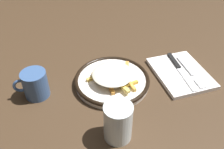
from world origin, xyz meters
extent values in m
plane|color=#3E2C1C|center=(0.00, 0.00, 0.00)|extent=(2.60, 2.60, 0.00)
cylinder|color=white|center=(0.00, 0.00, 0.01)|extent=(0.25, 0.25, 0.02)
torus|color=black|center=(0.00, 0.00, 0.02)|extent=(0.25, 0.25, 0.01)
cube|color=#E3B15E|center=(0.00, -0.01, 0.04)|extent=(0.02, 0.08, 0.01)
cube|color=#C98432|center=(0.02, 0.04, 0.02)|extent=(0.01, 0.08, 0.01)
cube|color=#F1C252|center=(0.05, -0.02, 0.02)|extent=(0.07, 0.03, 0.01)
cube|color=#EDC964|center=(0.02, -0.01, 0.02)|extent=(0.06, 0.04, 0.01)
cube|color=orange|center=(-0.03, 0.00, 0.02)|extent=(0.06, 0.03, 0.01)
cube|color=#F3C05C|center=(0.02, 0.03, 0.04)|extent=(0.08, 0.05, 0.01)
cube|color=#E0B153|center=(-0.01, 0.00, 0.02)|extent=(0.10, 0.03, 0.01)
cube|color=gold|center=(-0.04, 0.05, 0.02)|extent=(0.07, 0.02, 0.01)
cube|color=#DF9147|center=(0.00, -0.01, 0.02)|extent=(0.09, 0.04, 0.01)
cube|color=orange|center=(-0.06, -0.02, 0.04)|extent=(0.04, 0.08, 0.01)
cube|color=orange|center=(0.02, 0.00, 0.02)|extent=(0.05, 0.06, 0.01)
cube|color=gold|center=(-0.04, -0.03, 0.02)|extent=(0.07, 0.04, 0.01)
cube|color=gold|center=(-0.05, 0.04, 0.02)|extent=(0.02, 0.08, 0.01)
cube|color=#E9C75A|center=(-0.02, 0.06, 0.03)|extent=(0.03, 0.07, 0.01)
cube|color=gold|center=(0.00, 0.00, 0.02)|extent=(0.07, 0.02, 0.01)
cube|color=#EAB64C|center=(0.02, -0.02, 0.02)|extent=(0.09, 0.04, 0.01)
cube|color=#F3BA51|center=(-0.02, -0.03, 0.02)|extent=(0.07, 0.01, 0.01)
cube|color=gold|center=(0.00, 0.00, 0.02)|extent=(0.07, 0.01, 0.01)
ellipsoid|color=beige|center=(0.00, 0.01, 0.05)|extent=(0.17, 0.17, 0.01)
cube|color=white|center=(-0.24, 0.02, 0.01)|extent=(0.17, 0.22, 0.01)
cube|color=silver|center=(-0.27, 0.00, 0.02)|extent=(0.01, 0.11, 0.00)
cube|color=silver|center=(-0.27, 0.10, 0.02)|extent=(0.02, 0.04, 0.00)
cube|color=black|center=(-0.25, -0.04, 0.02)|extent=(0.02, 0.09, 0.01)
cube|color=silver|center=(-0.24, 0.07, 0.02)|extent=(0.02, 0.12, 0.00)
cylinder|color=silver|center=(0.04, 0.21, 0.06)|extent=(0.07, 0.07, 0.11)
cylinder|color=#3B5B8F|center=(0.24, -0.01, 0.04)|extent=(0.08, 0.08, 0.09)
torus|color=#3B5B8F|center=(0.29, -0.01, 0.05)|extent=(0.05, 0.01, 0.05)
camera|label=1|loc=(0.17, 0.58, 0.54)|focal=38.59mm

